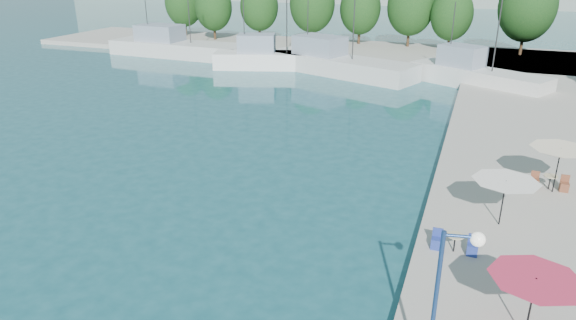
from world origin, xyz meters
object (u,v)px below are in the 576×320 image
at_px(street_lamp, 451,285).
at_px(trawler_03, 335,63).
at_px(umbrella_white, 505,186).
at_px(trawler_02, 272,59).
at_px(trawler_04, 475,76).
at_px(umbrella_pink, 535,286).
at_px(trawler_01, 176,48).
at_px(umbrella_cream, 560,153).

bearing_deg(street_lamp, trawler_03, 98.13).
xyz_separation_m(trawler_03, umbrella_white, (16.52, -31.32, 1.41)).
bearing_deg(street_lamp, umbrella_white, 69.94).
relative_size(trawler_02, trawler_04, 1.05).
bearing_deg(trawler_04, umbrella_pink, -56.66).
relative_size(trawler_03, umbrella_white, 6.17).
distance_m(trawler_03, umbrella_pink, 42.68).
height_order(trawler_03, umbrella_pink, trawler_03).
distance_m(trawler_01, umbrella_cream, 50.62).
xyz_separation_m(trawler_04, umbrella_white, (2.13, -29.98, 1.41)).
height_order(trawler_03, umbrella_cream, trawler_03).
height_order(trawler_04, umbrella_white, trawler_04).
distance_m(trawler_02, umbrella_cream, 37.74).
relative_size(trawler_03, umbrella_pink, 6.34).
xyz_separation_m(trawler_01, umbrella_cream, (40.99, -29.66, 1.66)).
distance_m(trawler_02, street_lamp, 47.84).
distance_m(trawler_03, trawler_04, 14.46).
bearing_deg(trawler_04, umbrella_white, -56.90).
relative_size(trawler_02, trawler_03, 0.79).
xyz_separation_m(umbrella_pink, umbrella_cream, (1.87, 12.32, 0.14)).
bearing_deg(street_lamp, trawler_02, 106.58).
xyz_separation_m(umbrella_white, street_lamp, (-1.67, -10.83, 1.61)).
distance_m(trawler_04, umbrella_pink, 37.80).
relative_size(trawler_04, umbrella_white, 4.63).
bearing_deg(umbrella_cream, trawler_01, 144.11).
bearing_deg(umbrella_cream, trawler_03, 125.58).
distance_m(trawler_02, umbrella_white, 39.52).
bearing_deg(umbrella_white, umbrella_cream, 60.88).
relative_size(trawler_04, street_lamp, 2.67).
bearing_deg(umbrella_white, trawler_02, 127.40).
distance_m(trawler_03, umbrella_white, 35.44).
relative_size(trawler_01, trawler_04, 1.38).
relative_size(umbrella_pink, umbrella_white, 0.97).
bearing_deg(street_lamp, trawler_04, 79.36).
height_order(umbrella_white, umbrella_cream, umbrella_cream).
bearing_deg(trawler_04, trawler_02, -154.64).
xyz_separation_m(trawler_01, umbrella_white, (38.42, -34.28, 1.41)).
xyz_separation_m(trawler_04, umbrella_pink, (2.84, -37.67, 1.51)).
bearing_deg(trawler_02, umbrella_pink, -74.99).
height_order(trawler_01, trawler_04, same).
height_order(trawler_01, trawler_03, same).
distance_m(trawler_02, umbrella_pink, 46.25).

